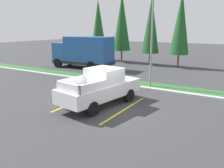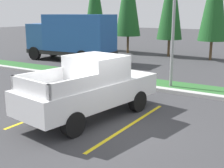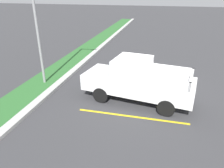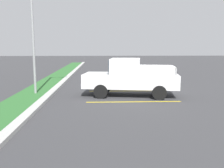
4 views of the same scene
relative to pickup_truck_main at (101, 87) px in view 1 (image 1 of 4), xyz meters
name	(u,v)px [view 1 (image 1 of 4)]	position (x,y,z in m)	size (l,w,h in m)	color
ground_plane	(111,110)	(0.93, -0.46, -1.04)	(120.00, 120.00, 0.00)	#38383A
parking_line_near	(80,100)	(-1.56, -0.05, -1.04)	(0.12, 4.80, 0.01)	yellow
parking_line_far	(125,109)	(1.54, -0.05, -1.04)	(0.12, 4.80, 0.01)	yellow
curb_strip	(147,88)	(0.93, 4.54, -0.97)	(56.00, 0.40, 0.15)	#B2B2AD
grass_median	(153,86)	(0.93, 5.64, -1.01)	(56.00, 1.80, 0.06)	#2D662D
pickup_truck_main	(101,87)	(0.00, 0.00, 0.00)	(2.69, 5.46, 2.10)	black
cargo_truck_distant	(84,51)	(-8.62, 9.42, 0.81)	(6.93, 2.83, 3.40)	black
street_light	(151,28)	(0.74, 5.30, 3.25)	(0.24, 1.49, 7.46)	gray
cypress_tree_leftmost	(98,25)	(-11.23, 16.06, 3.67)	(2.08, 2.08, 7.99)	brown
cypress_tree_left_inner	(122,22)	(-7.32, 15.55, 3.97)	(2.21, 2.21, 8.50)	brown
cypress_tree_center	(151,25)	(-3.37, 15.40, 3.57)	(2.04, 2.04, 7.83)	brown
cypress_tree_right_inner	(181,23)	(0.06, 15.27, 3.74)	(2.11, 2.11, 8.11)	brown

